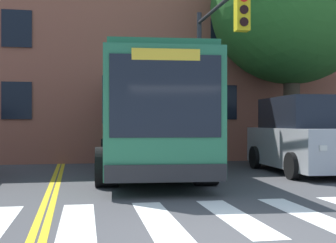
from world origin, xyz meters
name	(u,v)px	position (x,y,z in m)	size (l,w,h in m)	color
ground_plane	(240,239)	(0.00, 0.00, 0.00)	(120.00, 120.00, 0.00)	#424244
crosswalk	(197,218)	(-0.22, 1.44, 0.00)	(17.39, 3.61, 0.01)	white
lane_line_yellow_inner	(61,158)	(-2.77, 15.44, 0.00)	(0.12, 36.00, 0.01)	gold
lane_line_yellow_outer	(65,158)	(-2.61, 15.44, 0.00)	(0.12, 36.00, 0.01)	gold
city_bus	(147,115)	(0.07, 8.67, 1.82)	(3.54, 10.90, 3.36)	#28704C
car_silver_far_lane	(302,137)	(4.79, 7.48, 1.12)	(2.46, 5.24, 2.37)	#B7BABF
traffic_light_overhead	(215,53)	(1.89, 7.28, 3.64)	(0.34, 4.45, 5.26)	#28282D
street_tree_curbside_large	(292,8)	(5.89, 10.45, 5.93)	(8.84, 8.88, 8.88)	#4C3D2D
building_facade	(202,55)	(3.77, 15.54, 4.81)	(40.45, 6.78, 9.61)	#9E5642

